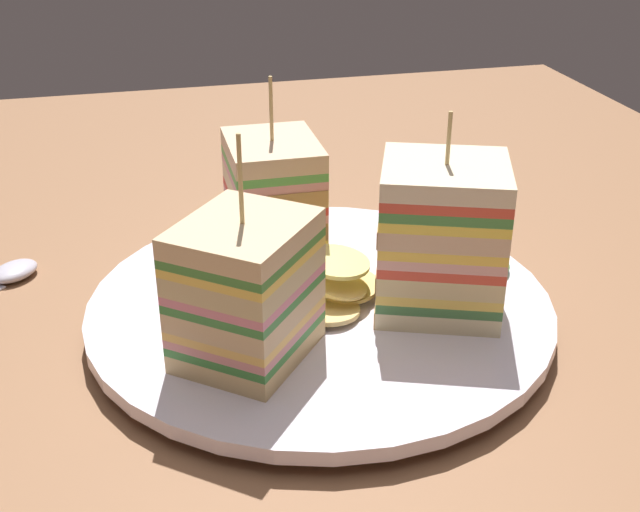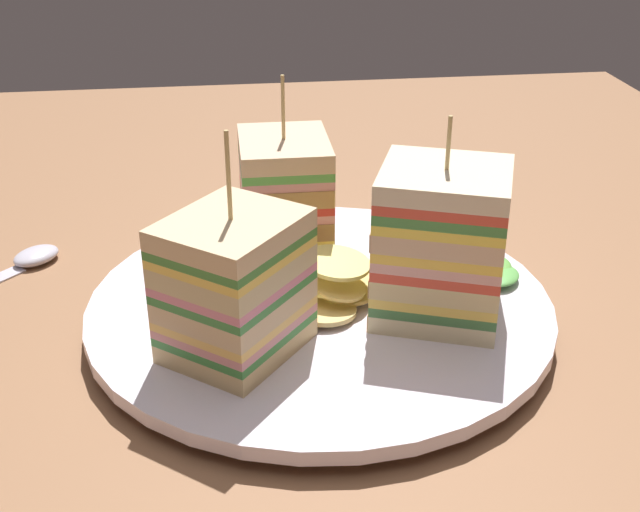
% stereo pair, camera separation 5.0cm
% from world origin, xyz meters
% --- Properties ---
extents(ground_plane, '(1.12, 0.89, 0.02)m').
position_xyz_m(ground_plane, '(0.00, 0.00, -0.01)').
color(ground_plane, '#8C5F3F').
extents(plate, '(0.29, 0.29, 0.02)m').
position_xyz_m(plate, '(0.00, 0.00, 0.01)').
color(plate, white).
rests_on(plate, ground_plane).
extents(sandwich_wedge_0, '(0.09, 0.09, 0.12)m').
position_xyz_m(sandwich_wedge_0, '(0.02, 0.07, 0.06)').
color(sandwich_wedge_0, beige).
rests_on(sandwich_wedge_0, plate).
extents(sandwich_wedge_1, '(0.07, 0.06, 0.12)m').
position_xyz_m(sandwich_wedge_1, '(-0.07, -0.01, 0.06)').
color(sandwich_wedge_1, '#DCB48E').
rests_on(sandwich_wedge_1, plate).
extents(sandwich_wedge_2, '(0.09, 0.09, 0.13)m').
position_xyz_m(sandwich_wedge_2, '(0.05, -0.05, 0.06)').
color(sandwich_wedge_2, '#DDBC7D').
rests_on(sandwich_wedge_2, plate).
extents(chip_pile, '(0.07, 0.07, 0.03)m').
position_xyz_m(chip_pile, '(0.01, 0.01, 0.03)').
color(chip_pile, '#E5C572').
rests_on(chip_pile, plate).
extents(salad_garnish, '(0.07, 0.08, 0.01)m').
position_xyz_m(salad_garnish, '(-0.02, 0.10, 0.02)').
color(salad_garnish, '#3C8D36').
rests_on(salad_garnish, plate).
extents(spoon, '(0.11, 0.11, 0.01)m').
position_xyz_m(spoon, '(-0.09, -0.20, 0.00)').
color(spoon, silver).
rests_on(spoon, ground_plane).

